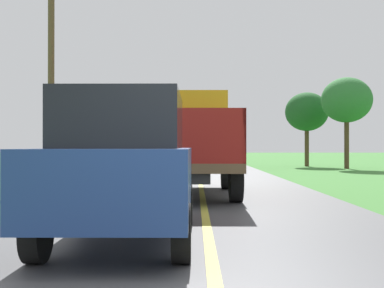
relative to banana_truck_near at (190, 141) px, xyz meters
name	(u,v)px	position (x,y,z in m)	size (l,w,h in m)	color
banana_truck_near	(190,141)	(0.00, 0.00, 0.00)	(2.38, 5.82, 2.80)	#2D2D30
banana_truck_far	(191,144)	(-0.13, 15.90, 0.00)	(2.38, 5.81, 2.80)	#2D2D30
utility_pole_roadside	(51,58)	(-4.36, 1.86, 2.62)	(1.80, 0.20, 7.66)	brown
roadside_tree_near_left	(307,112)	(7.54, 19.05, 2.12)	(2.84, 2.84, 4.89)	#4C3823
roadside_tree_mid_right	(347,100)	(9.12, 15.65, 2.57)	(2.97, 2.97, 5.40)	#4C3823
following_car	(125,166)	(-0.77, -7.01, -0.40)	(1.74, 4.10, 1.92)	navy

